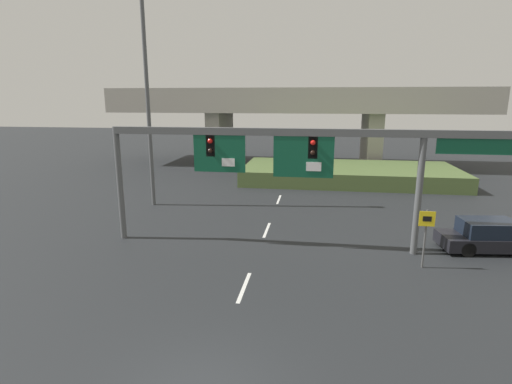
{
  "coord_description": "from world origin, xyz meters",
  "views": [
    {
      "loc": [
        2.43,
        -7.51,
        6.62
      ],
      "look_at": [
        0.0,
        8.3,
        2.87
      ],
      "focal_mm": 28.0,
      "sensor_mm": 36.0,
      "label": 1
    }
  ],
  "objects_px": {
    "signal_gantry": "(290,151)",
    "highway_light_pole_near": "(147,81)",
    "speed_limit_sign": "(426,231)",
    "parked_sedan_near_right": "(490,237)"
  },
  "relations": [
    {
      "from": "highway_light_pole_near",
      "to": "signal_gantry",
      "type": "bearing_deg",
      "value": -34.22
    },
    {
      "from": "highway_light_pole_near",
      "to": "speed_limit_sign",
      "type": "bearing_deg",
      "value": -27.81
    },
    {
      "from": "signal_gantry",
      "to": "highway_light_pole_near",
      "type": "distance_m",
      "value": 11.43
    },
    {
      "from": "signal_gantry",
      "to": "highway_light_pole_near",
      "type": "relative_size",
      "value": 1.2
    },
    {
      "from": "signal_gantry",
      "to": "highway_light_pole_near",
      "type": "bearing_deg",
      "value": 145.78
    },
    {
      "from": "parked_sedan_near_right",
      "to": "speed_limit_sign",
      "type": "bearing_deg",
      "value": -151.36
    },
    {
      "from": "speed_limit_sign",
      "to": "parked_sedan_near_right",
      "type": "height_order",
      "value": "speed_limit_sign"
    },
    {
      "from": "signal_gantry",
      "to": "parked_sedan_near_right",
      "type": "distance_m",
      "value": 9.7
    },
    {
      "from": "signal_gantry",
      "to": "highway_light_pole_near",
      "type": "xyz_separation_m",
      "value": [
        -9.07,
        6.17,
        3.24
      ]
    },
    {
      "from": "speed_limit_sign",
      "to": "highway_light_pole_near",
      "type": "bearing_deg",
      "value": 152.19
    }
  ]
}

